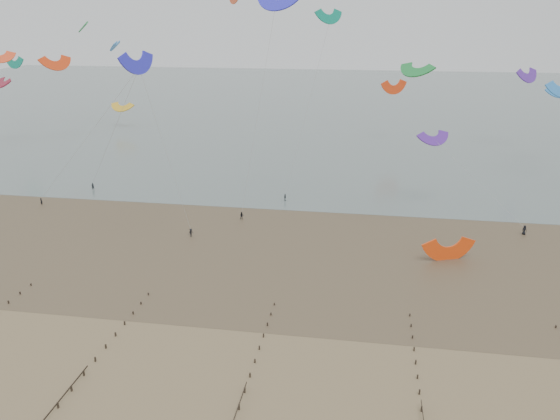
{
  "coord_description": "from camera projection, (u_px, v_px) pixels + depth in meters",
  "views": [
    {
      "loc": [
        15.09,
        -52.39,
        37.25
      ],
      "look_at": [
        2.21,
        28.0,
        8.0
      ],
      "focal_mm": 35.0,
      "sensor_mm": 36.0,
      "label": 1
    }
  ],
  "objects": [
    {
      "name": "kites_airborne",
      "position": [
        274.0,
        71.0,
        146.71
      ],
      "size": [
        242.58,
        104.34,
        41.0
      ],
      "color": "#0B866A",
      "rests_on": "ground"
    },
    {
      "name": "grounded_kite",
      "position": [
        447.0,
        260.0,
        87.85
      ],
      "size": [
        9.19,
        8.22,
        4.17
      ],
      "primitive_type": null,
      "rotation": [
        1.54,
        0.0,
        0.36
      ],
      "color": "#FA440F",
      "rests_on": "ground"
    },
    {
      "name": "kitesurfer_lead",
      "position": [
        41.0,
        201.0,
        112.86
      ],
      "size": [
        0.63,
        0.5,
        1.5
      ],
      "primitive_type": "imported",
      "rotation": [
        0.0,
        0.0,
        2.86
      ],
      "color": "black",
      "rests_on": "ground"
    },
    {
      "name": "sea_and_shore",
      "position": [
        251.0,
        239.0,
        96.09
      ],
      "size": [
        500.0,
        665.0,
        0.03
      ],
      "color": "#475654",
      "rests_on": "ground"
    },
    {
      "name": "ground",
      "position": [
        223.0,
        354.0,
        63.52
      ],
      "size": [
        500.0,
        500.0,
        0.0
      ],
      "primitive_type": "plane",
      "color": "brown",
      "rests_on": "ground"
    },
    {
      "name": "kitesurfers",
      "position": [
        443.0,
        218.0,
        103.61
      ],
      "size": [
        122.04,
        24.0,
        1.83
      ],
      "color": "black",
      "rests_on": "ground"
    }
  ]
}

